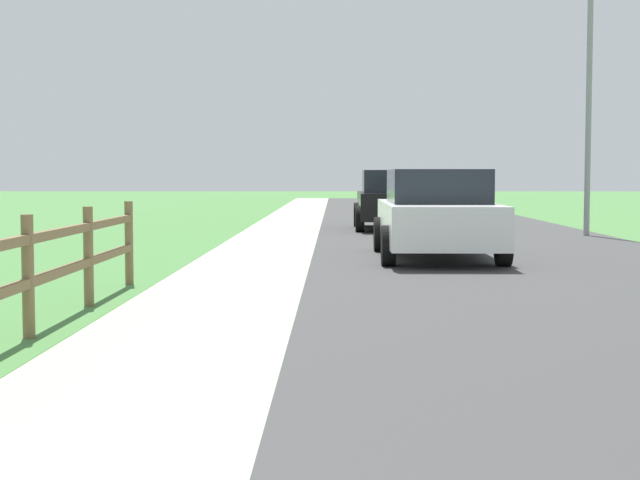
% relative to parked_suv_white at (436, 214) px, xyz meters
% --- Properties ---
extents(ground_plane, '(120.00, 120.00, 0.00)m').
position_rel_parked_suv_white_xyz_m(ground_plane, '(-2.19, 8.59, -0.78)').
color(ground_plane, '#45773B').
extents(road_asphalt, '(7.00, 66.00, 0.01)m').
position_rel_parked_suv_white_xyz_m(road_asphalt, '(1.31, 10.59, -0.78)').
color(road_asphalt, '#393939').
rests_on(road_asphalt, ground).
extents(curb_concrete, '(6.00, 66.00, 0.01)m').
position_rel_parked_suv_white_xyz_m(curb_concrete, '(-5.19, 10.59, -0.78)').
color(curb_concrete, '#9EAC8E').
rests_on(curb_concrete, ground).
extents(grass_verge, '(5.00, 66.00, 0.00)m').
position_rel_parked_suv_white_xyz_m(grass_verge, '(-6.69, 10.59, -0.77)').
color(grass_verge, '#45773B').
rests_on(grass_verge, ground).
extents(parked_suv_white, '(2.07, 4.86, 1.56)m').
position_rel_parked_suv_white_xyz_m(parked_suv_white, '(0.00, 0.00, 0.00)').
color(parked_suv_white, white).
rests_on(parked_suv_white, ground).
extents(parked_car_black, '(2.08, 4.29, 1.59)m').
position_rel_parked_suv_white_xyz_m(parked_car_black, '(-0.22, 9.17, 0.00)').
color(parked_car_black, black).
rests_on(parked_car_black, ground).
extents(street_lamp, '(1.17, 0.20, 7.27)m').
position_rel_parked_suv_white_xyz_m(street_lamp, '(4.38, 6.45, 3.47)').
color(street_lamp, gray).
rests_on(street_lamp, ground).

